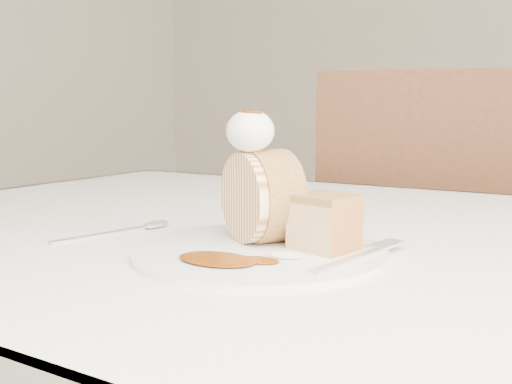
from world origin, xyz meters
The scene contains 10 objects.
table centered at (0.00, 0.20, 0.66)m, with size 1.40×0.90×0.75m.
chair_far centered at (-0.07, 0.91, 0.56)m, with size 0.57×0.57×0.99m.
plate centered at (-0.02, 0.05, 0.75)m, with size 0.26×0.26×0.01m, color white.
roulade_slice centered at (-0.03, 0.08, 0.81)m, with size 0.10×0.10×0.05m, color beige.
cake_chunk centered at (0.05, 0.08, 0.78)m, with size 0.06×0.05×0.05m, color #A6763F.
whipped_cream centered at (-0.04, 0.06, 0.88)m, with size 0.05×0.05×0.04m, color white.
caramel_drizzle centered at (-0.03, 0.06, 0.90)m, with size 0.03×0.02×0.01m, color #662904.
caramel_pool centered at (-0.02, -0.02, 0.76)m, with size 0.08×0.05×0.00m, color #662904, non-canonical shape.
fork centered at (0.09, 0.04, 0.76)m, with size 0.02×0.16×0.00m, color silver.
spoon centered at (-0.22, 0.02, 0.75)m, with size 0.02×0.15×0.00m, color silver.
Camera 1 is at (0.28, -0.45, 0.90)m, focal length 40.00 mm.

